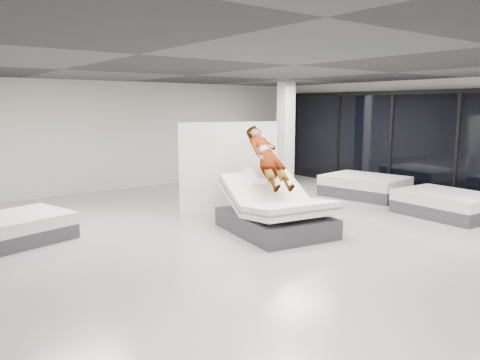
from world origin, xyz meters
The scene contains 10 objects.
room centered at (0.00, 0.00, 1.60)m, with size 14.00×14.04×3.20m.
hero_bed centered at (0.06, 0.51, 0.39)m, with size 1.96×2.39×1.25m.
person centered at (0.12, 0.82, 1.29)m, with size 0.64×0.42×1.75m, color slate.
remote centered at (0.28, 0.44, 1.07)m, with size 0.05×0.14×0.03m, color black.
divider_panel centered at (0.22, 2.27, 1.06)m, with size 2.34×0.11×2.13m, color white.
flat_bed_right_far centered at (4.48, 1.79, 0.29)m, with size 1.89×2.32×0.57m.
flat_bed_right_near centered at (4.10, -0.78, 0.27)m, with size 1.58×2.05×0.54m.
flat_bed_left_far centered at (-4.21, 2.92, 0.25)m, with size 2.10×1.78×0.50m.
column centered at (4.00, 4.50, 1.60)m, with size 0.40×0.40×3.20m, color white.
storefront_glazing centered at (5.90, 0.00, 1.45)m, with size 0.12×13.40×2.92m.
Camera 1 is at (-5.96, -6.24, 2.49)m, focal length 35.00 mm.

